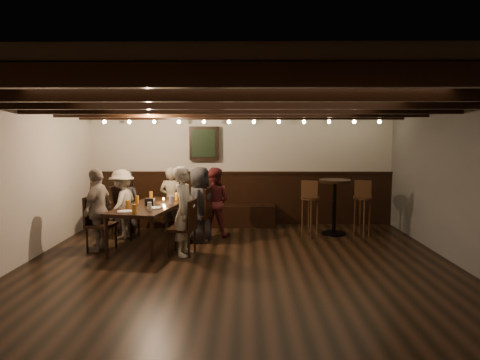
{
  "coord_description": "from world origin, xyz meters",
  "views": [
    {
      "loc": [
        0.08,
        -5.73,
        1.92
      ],
      "look_at": [
        -0.01,
        1.3,
        1.19
      ],
      "focal_mm": 32.0,
      "sensor_mm": 36.0,
      "label": 1
    }
  ],
  "objects_px": {
    "chair_left_near": "(124,222)",
    "person_bench_right": "(214,202)",
    "chair_left_far": "(101,234)",
    "person_left_near": "(122,204)",
    "chair_right_far": "(183,238)",
    "person_left_far": "(98,210)",
    "person_bench_left": "(125,201)",
    "person_bench_centre": "(171,200)",
    "bar_stool_left": "(310,216)",
    "person_right_far": "(185,211)",
    "chair_right_near": "(198,225)",
    "bar_stool_right": "(362,215)",
    "high_top_table": "(334,199)",
    "dining_table": "(151,208)",
    "person_right_near": "(200,204)"
  },
  "relations": [
    {
      "from": "high_top_table",
      "to": "chair_right_far",
      "type": "bearing_deg",
      "value": -151.98
    },
    {
      "from": "person_left_far",
      "to": "bar_stool_right",
      "type": "xyz_separation_m",
      "value": [
        4.68,
        1.05,
        -0.29
      ]
    },
    {
      "from": "person_left_near",
      "to": "bar_stool_right",
      "type": "xyz_separation_m",
      "value": [
        4.53,
        0.17,
        -0.24
      ]
    },
    {
      "from": "person_bench_right",
      "to": "chair_left_far",
      "type": "bearing_deg",
      "value": 39.82
    },
    {
      "from": "person_bench_left",
      "to": "person_left_near",
      "type": "distance_m",
      "value": 0.47
    },
    {
      "from": "person_bench_right",
      "to": "person_right_far",
      "type": "xyz_separation_m",
      "value": [
        -0.37,
        -1.31,
        0.06
      ]
    },
    {
      "from": "chair_left_far",
      "to": "chair_right_far",
      "type": "relative_size",
      "value": 1.02
    },
    {
      "from": "person_right_far",
      "to": "bar_stool_right",
      "type": "xyz_separation_m",
      "value": [
        3.2,
        1.3,
        -0.31
      ]
    },
    {
      "from": "person_bench_centre",
      "to": "person_right_near",
      "type": "distance_m",
      "value": 0.96
    },
    {
      "from": "chair_left_far",
      "to": "person_bench_centre",
      "type": "bearing_deg",
      "value": 154.38
    },
    {
      "from": "chair_left_far",
      "to": "high_top_table",
      "type": "distance_m",
      "value": 4.34
    },
    {
      "from": "person_bench_left",
      "to": "person_bench_centre",
      "type": "height_order",
      "value": "person_bench_centre"
    },
    {
      "from": "chair_right_far",
      "to": "person_right_near",
      "type": "distance_m",
      "value": 0.99
    },
    {
      "from": "person_right_far",
      "to": "dining_table",
      "type": "bearing_deg",
      "value": 59.04
    },
    {
      "from": "chair_right_far",
      "to": "bar_stool_right",
      "type": "distance_m",
      "value": 3.48
    },
    {
      "from": "person_bench_centre",
      "to": "person_right_far",
      "type": "relative_size",
      "value": 0.91
    },
    {
      "from": "chair_left_near",
      "to": "person_bench_left",
      "type": "bearing_deg",
      "value": -158.27
    },
    {
      "from": "person_bench_right",
      "to": "bar_stool_left",
      "type": "height_order",
      "value": "person_bench_right"
    },
    {
      "from": "chair_left_near",
      "to": "bar_stool_left",
      "type": "bearing_deg",
      "value": 101.49
    },
    {
      "from": "chair_right_far",
      "to": "person_left_near",
      "type": "relative_size",
      "value": 0.69
    },
    {
      "from": "person_bench_centre",
      "to": "bar_stool_left",
      "type": "relative_size",
      "value": 1.19
    },
    {
      "from": "dining_table",
      "to": "person_right_near",
      "type": "height_order",
      "value": "person_right_near"
    },
    {
      "from": "person_bench_centre",
      "to": "person_right_near",
      "type": "relative_size",
      "value": 0.95
    },
    {
      "from": "chair_right_far",
      "to": "person_left_far",
      "type": "xyz_separation_m",
      "value": [
        -1.45,
        0.24,
        0.42
      ]
    },
    {
      "from": "chair_right_near",
      "to": "person_bench_left",
      "type": "height_order",
      "value": "person_bench_left"
    },
    {
      "from": "chair_left_near",
      "to": "person_bench_right",
      "type": "relative_size",
      "value": 0.74
    },
    {
      "from": "chair_left_near",
      "to": "person_left_near",
      "type": "distance_m",
      "value": 0.35
    },
    {
      "from": "chair_right_far",
      "to": "person_bench_right",
      "type": "height_order",
      "value": "person_bench_right"
    },
    {
      "from": "chair_right_near",
      "to": "chair_right_far",
      "type": "bearing_deg",
      "value": 179.89
    },
    {
      "from": "person_left_near",
      "to": "bar_stool_right",
      "type": "bearing_deg",
      "value": 101.62
    },
    {
      "from": "dining_table",
      "to": "person_right_far",
      "type": "xyz_separation_m",
      "value": [
        0.67,
        -0.57,
        0.06
      ]
    },
    {
      "from": "person_right_near",
      "to": "person_bench_right",
      "type": "bearing_deg",
      "value": -18.43
    },
    {
      "from": "chair_left_near",
      "to": "bar_stool_right",
      "type": "relative_size",
      "value": 0.9
    },
    {
      "from": "chair_right_near",
      "to": "bar_stool_right",
      "type": "bearing_deg",
      "value": -72.9
    },
    {
      "from": "person_right_near",
      "to": "person_left_near",
      "type": "bearing_deg",
      "value": 90.0
    },
    {
      "from": "chair_left_far",
      "to": "bar_stool_right",
      "type": "xyz_separation_m",
      "value": [
        4.64,
        1.06,
        0.12
      ]
    },
    {
      "from": "person_bench_right",
      "to": "bar_stool_right",
      "type": "xyz_separation_m",
      "value": [
        2.82,
        -0.01,
        -0.25
      ]
    },
    {
      "from": "bar_stool_left",
      "to": "bar_stool_right",
      "type": "bearing_deg",
      "value": 17.14
    },
    {
      "from": "dining_table",
      "to": "bar_stool_right",
      "type": "xyz_separation_m",
      "value": [
        3.86,
        0.73,
        -0.26
      ]
    },
    {
      "from": "chair_right_near",
      "to": "person_left_far",
      "type": "height_order",
      "value": "person_left_far"
    },
    {
      "from": "chair_right_near",
      "to": "chair_right_far",
      "type": "xyz_separation_m",
      "value": [
        -0.15,
        -0.89,
        -0.02
      ]
    },
    {
      "from": "chair_right_near",
      "to": "chair_right_far",
      "type": "relative_size",
      "value": 1.09
    },
    {
      "from": "chair_left_far",
      "to": "person_left_near",
      "type": "height_order",
      "value": "person_left_near"
    },
    {
      "from": "high_top_table",
      "to": "person_left_far",
      "type": "bearing_deg",
      "value": -163.86
    },
    {
      "from": "chair_right_near",
      "to": "bar_stool_left",
      "type": "bearing_deg",
      "value": -70.67
    },
    {
      "from": "person_bench_left",
      "to": "high_top_table",
      "type": "bearing_deg",
      "value": -172.53
    },
    {
      "from": "person_left_far",
      "to": "high_top_table",
      "type": "height_order",
      "value": "person_left_far"
    },
    {
      "from": "bar_stool_right",
      "to": "person_bench_right",
      "type": "bearing_deg",
      "value": -164.68
    },
    {
      "from": "person_bench_right",
      "to": "bar_stool_right",
      "type": "relative_size",
      "value": 1.21
    },
    {
      "from": "chair_left_far",
      "to": "person_left_near",
      "type": "xyz_separation_m",
      "value": [
        0.12,
        0.89,
        0.37
      ]
    }
  ]
}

